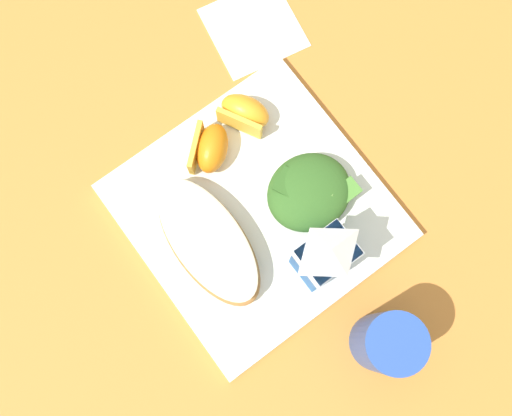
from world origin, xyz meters
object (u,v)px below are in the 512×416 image
Objects in this scene: cheesy_pizza_bread at (206,239)px; milk_carton at (325,256)px; green_salad_pile at (309,192)px; drinking_blue_cup at (387,343)px; orange_wedge_front at (244,113)px; paper_napkin at (254,27)px; orange_wedge_middle at (208,150)px; white_plate at (256,211)px.

milk_carton is at bearing 132.53° from cheesy_pizza_bread.
green_salad_pile is 0.96× the size of drinking_blue_cup.
green_salad_pile is 0.91× the size of milk_carton.
drinking_blue_cup is (0.04, 0.18, 0.02)m from green_salad_pile.
orange_wedge_front is 0.64× the size of paper_napkin.
orange_wedge_middle is at bearing -81.50° from milk_carton.
drinking_blue_cup is (0.12, 0.40, 0.05)m from paper_napkin.
drinking_blue_cup reaches higher than paper_napkin.
green_salad_pile is at bearing 120.21° from orange_wedge_middle.
green_salad_pile and orange_wedge_middle have the same top height.
drinking_blue_cup is at bearing 73.37° from paper_napkin.
paper_napkin is (-0.09, -0.10, -0.03)m from orange_wedge_front.
drinking_blue_cup is (-0.09, 0.21, 0.02)m from cheesy_pizza_bread.
milk_carton is (0.04, 0.07, 0.04)m from green_salad_pile.
orange_wedge_front is (-0.12, -0.10, 0.00)m from cheesy_pizza_bread.
orange_wedge_front and orange_wedge_middle have the same top height.
cheesy_pizza_bread is at bearing 42.77° from paper_napkin.
cheesy_pizza_bread reaches higher than white_plate.
green_salad_pile is 1.43× the size of orange_wedge_front.
drinking_blue_cup is (-0.03, 0.29, 0.02)m from orange_wedge_middle.
orange_wedge_middle is 0.29m from drinking_blue_cup.
paper_napkin is at bearing -137.23° from cheesy_pizza_bread.
milk_carton is 1.06× the size of drinking_blue_cup.
orange_wedge_front is (-0.03, -0.19, -0.04)m from milk_carton.
paper_napkin is at bearing -143.33° from orange_wedge_middle.
drinking_blue_cup is (0.03, 0.30, 0.02)m from orange_wedge_front.
white_plate is 0.09m from orange_wedge_middle.
milk_carton reaches higher than white_plate.
milk_carton reaches higher than cheesy_pizza_bread.
drinking_blue_cup is at bearing 89.83° from milk_carton.
white_plate is at bearing 177.01° from cheesy_pizza_bread.
white_plate is 2.69× the size of drinking_blue_cup.
orange_wedge_middle is 0.62× the size of paper_napkin.
white_plate is 2.80× the size of green_salad_pile.
paper_napkin is (-0.12, -0.29, -0.07)m from milk_carton.
drinking_blue_cup is at bearing 78.37° from green_salad_pile.
cheesy_pizza_bread is 1.56× the size of milk_carton.
white_plate is 1.64× the size of cheesy_pizza_bread.
green_salad_pile is (-0.13, 0.03, 0.00)m from cheesy_pizza_bread.
orange_wedge_middle is at bearing 10.75° from orange_wedge_front.
orange_wedge_middle is at bearing -84.79° from drinking_blue_cup.
orange_wedge_front is at bearing -100.15° from milk_carton.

